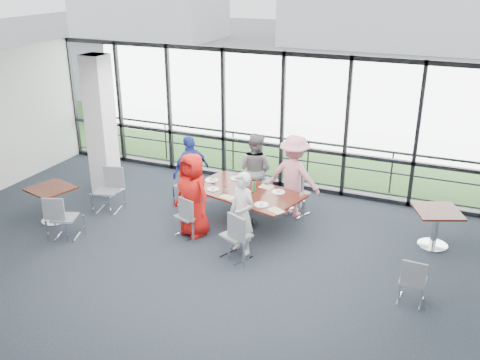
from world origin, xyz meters
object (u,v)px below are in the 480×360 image
at_px(chair_main_nl, 188,216).
at_px(chair_main_fr, 296,193).
at_px(chair_main_nr, 236,235).
at_px(chair_spare_lb, 107,191).
at_px(main_table, 246,196).
at_px(diner_near_left, 193,195).
at_px(chair_main_fl, 258,181).
at_px(structural_column, 101,127).
at_px(diner_far_right, 294,176).
at_px(chair_spare_r, 413,280).
at_px(side_table_left, 52,194).
at_px(chair_spare_la, 65,218).
at_px(diner_far_left, 255,170).
at_px(side_table_right, 437,216).
at_px(diner_near_right, 242,214).
at_px(diner_end, 191,171).
at_px(chair_main_end, 187,185).

xyz_separation_m(chair_main_nl, chair_main_fr, (1.63, 1.76, 0.06)).
xyz_separation_m(chair_main_nr, chair_spare_lb, (-3.34, 0.75, 0.01)).
bearing_deg(chair_spare_lb, main_table, 176.07).
height_order(diner_near_left, chair_main_fl, diner_near_left).
relative_size(structural_column, diner_far_right, 1.82).
relative_size(structural_column, chair_spare_lb, 3.40).
relative_size(diner_far_right, chair_spare_r, 2.21).
bearing_deg(side_table_left, chair_spare_la, -34.75).
relative_size(main_table, side_table_left, 2.55).
bearing_deg(diner_far_left, side_table_left, 45.90).
distance_m(side_table_right, diner_far_right, 2.91).
xyz_separation_m(chair_main_nr, chair_spare_la, (-3.35, -0.60, -0.02)).
height_order(diner_far_left, chair_spare_la, diner_far_left).
bearing_deg(chair_main_nl, chair_spare_lb, -169.49).
xyz_separation_m(diner_near_right, diner_end, (-1.85, 1.49, 0.02)).
relative_size(structural_column, chair_main_fr, 3.31).
xyz_separation_m(diner_end, chair_main_nr, (1.84, -1.76, -0.34)).
xyz_separation_m(chair_main_nl, chair_spare_la, (-2.13, -1.04, 0.02)).
bearing_deg(structural_column, diner_far_left, 12.15).
relative_size(diner_end, chair_spare_r, 2.01).
relative_size(main_table, chair_main_end, 2.69).
bearing_deg(chair_main_fl, structural_column, 40.21).
relative_size(chair_main_nl, chair_spare_lb, 0.89).
height_order(chair_main_fl, chair_spare_lb, chair_spare_lb).
height_order(diner_far_left, chair_main_fl, diner_far_left).
height_order(chair_main_fl, chair_main_fr, chair_main_fr).
distance_m(side_table_left, diner_end, 2.91).
bearing_deg(chair_main_fl, side_table_right, -165.43).
distance_m(diner_far_left, chair_spare_lb, 3.21).
height_order(chair_main_fl, chair_spare_r, chair_main_fl).
xyz_separation_m(main_table, chair_main_nr, (0.36, -1.32, -0.18)).
xyz_separation_m(side_table_right, chair_spare_la, (-6.60, -2.49, -0.18)).
bearing_deg(chair_main_end, side_table_left, -40.08).
height_order(diner_end, chair_main_fr, diner_end).
xyz_separation_m(chair_main_nr, chair_spare_r, (3.08, -0.16, -0.06)).
height_order(diner_near_right, diner_end, diner_end).
distance_m(chair_main_nr, chair_spare_r, 3.09).
distance_m(diner_end, chair_spare_la, 2.82).
distance_m(side_table_left, chair_main_fr, 5.05).
bearing_deg(diner_near_right, chair_main_end, 166.05).
bearing_deg(structural_column, diner_end, 4.33).
distance_m(structural_column, chair_spare_la, 2.57).
xyz_separation_m(structural_column, diner_near_left, (2.85, -1.05, -0.76)).
bearing_deg(chair_main_fl, diner_near_left, 98.53).
distance_m(chair_main_nr, chair_spare_la, 3.40).
distance_m(diner_near_left, diner_far_right, 2.23).
distance_m(diner_near_right, chair_spare_r, 3.13).
xyz_separation_m(diner_near_left, chair_main_nr, (1.15, -0.54, -0.38)).
relative_size(chair_main_end, chair_spare_la, 1.02).
xyz_separation_m(diner_near_right, chair_main_fl, (-0.58, 2.29, -0.32)).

